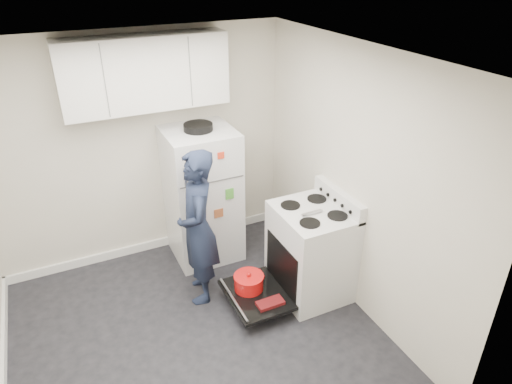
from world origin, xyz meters
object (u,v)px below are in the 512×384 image
electric_range (310,253)px  refrigerator (202,195)px  open_oven_door (253,289)px  person (198,228)px

electric_range → refrigerator: size_ratio=0.70×
electric_range → open_oven_door: size_ratio=1.57×
electric_range → person: size_ratio=0.69×
open_oven_door → refrigerator: bearing=96.5°
electric_range → open_oven_door: electric_range is taller
electric_range → refrigerator: (-0.72, 1.10, 0.29)m
electric_range → refrigerator: refrigerator is taller
open_oven_door → person: size_ratio=0.44×
electric_range → refrigerator: 1.35m
electric_range → person: (-1.01, 0.42, 0.33)m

